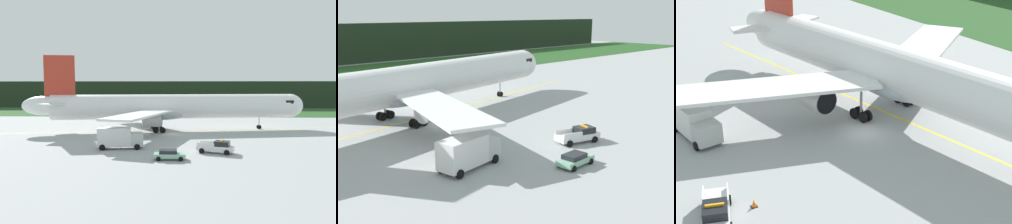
# 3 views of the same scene
# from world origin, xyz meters

# --- Properties ---
(ground) EXTENTS (320.00, 320.00, 0.00)m
(ground) POSITION_xyz_m (0.00, 0.00, 0.00)
(ground) COLOR #9D9FA1
(grass_verge) EXTENTS (320.00, 35.59, 0.04)m
(grass_verge) POSITION_xyz_m (0.00, 52.98, 0.02)
(grass_verge) COLOR #254F21
(grass_verge) RESTS_ON ground
(distant_tree_line) EXTENTS (288.00, 4.55, 11.68)m
(distant_tree_line) POSITION_xyz_m (0.00, 75.94, 5.84)
(distant_tree_line) COLOR #1E2D1C
(distant_tree_line) RESTS_ON ground
(taxiway_centerline_main) EXTENTS (80.43, 14.31, 0.01)m
(taxiway_centerline_main) POSITION_xyz_m (0.12, 5.32, 0.00)
(taxiway_centerline_main) COLOR yellow
(taxiway_centerline_main) RESTS_ON ground
(airliner) EXTENTS (60.56, 43.45, 15.87)m
(airliner) POSITION_xyz_m (-0.56, 5.20, 5.10)
(airliner) COLOR silver
(airliner) RESTS_ON ground
(ops_pickup_truck) EXTENTS (5.59, 3.43, 1.94)m
(ops_pickup_truck) POSITION_xyz_m (6.88, -17.61, 0.90)
(ops_pickup_truck) COLOR silver
(ops_pickup_truck) RESTS_ON ground
(catering_truck) EXTENTS (7.18, 3.53, 3.43)m
(catering_truck) POSITION_xyz_m (-7.77, -15.03, 1.75)
(catering_truck) COLOR #B4B9B8
(catering_truck) RESTS_ON ground
(staff_car) EXTENTS (4.13, 2.03, 1.30)m
(staff_car) POSITION_xyz_m (0.20, -21.96, 0.70)
(staff_car) COLOR #85BB9D
(staff_car) RESTS_ON ground
(apron_cone) EXTENTS (0.50, 0.50, 0.63)m
(apron_cone) POSITION_xyz_m (6.63, -14.59, 0.31)
(apron_cone) COLOR black
(apron_cone) RESTS_ON ground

